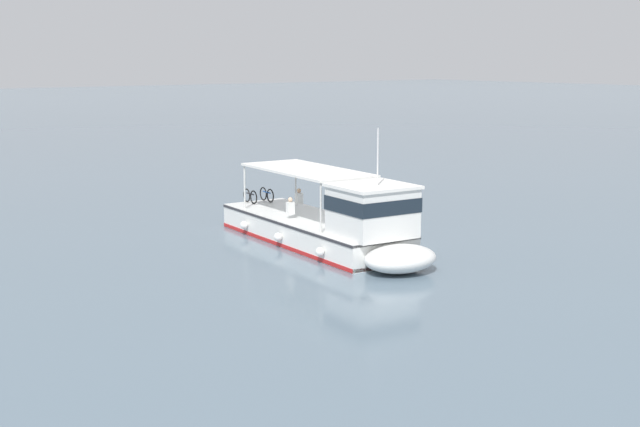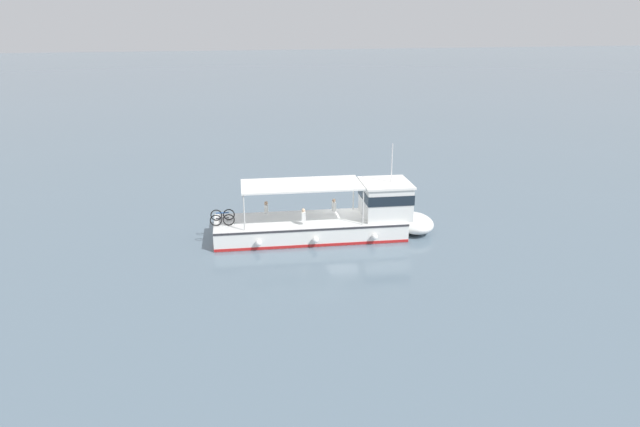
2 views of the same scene
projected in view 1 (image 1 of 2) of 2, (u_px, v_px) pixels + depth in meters
ground_plane at (368, 251)px, 35.87m from camera, size 400.00×400.00×0.00m
ferry_main at (333, 226)px, 35.77m from camera, size 13.00×4.29×5.32m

